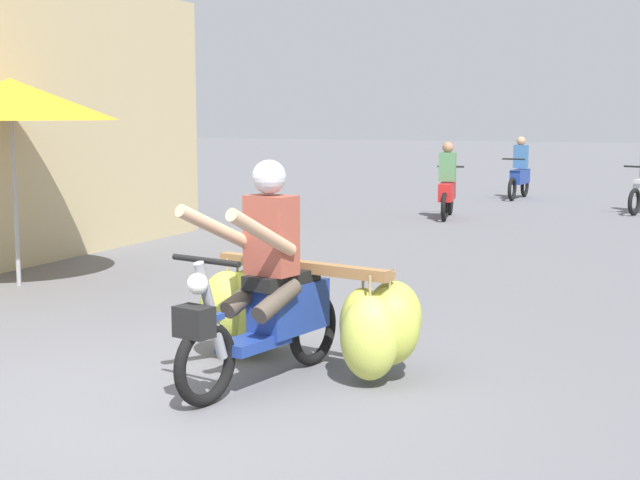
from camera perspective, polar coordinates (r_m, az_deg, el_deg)
ground_plane at (r=6.03m, az=-10.88°, el=-10.50°), size 120.00×120.00×0.00m
motorbike_main_loaded at (r=6.73m, az=-1.63°, el=-4.38°), size 1.88×1.98×1.58m
motorbike_distant_ahead_left at (r=16.71m, az=8.01°, el=3.28°), size 0.55×1.61×1.40m
motorbike_distant_ahead_right at (r=21.01m, az=12.46°, el=4.10°), size 0.50×1.62×1.40m
market_umbrella_near_shop at (r=10.48m, az=-18.89°, el=8.37°), size 2.31×2.31×2.28m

